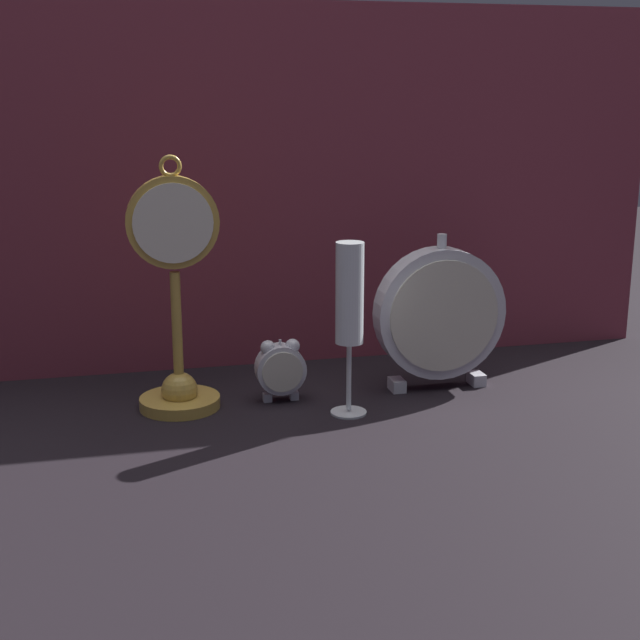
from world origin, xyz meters
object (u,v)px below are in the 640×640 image
(alarm_clock_twin_bell, at_px, (281,367))
(champagne_flute, at_px, (349,306))
(pocket_watch_on_stand, at_px, (176,313))
(mantel_clock_silver, at_px, (440,314))

(alarm_clock_twin_bell, distance_m, champagne_flute, 0.15)
(pocket_watch_on_stand, relative_size, mantel_clock_silver, 1.51)
(pocket_watch_on_stand, height_order, alarm_clock_twin_bell, pocket_watch_on_stand)
(mantel_clock_silver, bearing_deg, pocket_watch_on_stand, 179.81)
(mantel_clock_silver, height_order, champagne_flute, champagne_flute)
(pocket_watch_on_stand, xyz_separation_m, mantel_clock_silver, (0.38, -0.00, -0.02))
(alarm_clock_twin_bell, bearing_deg, pocket_watch_on_stand, 178.54)
(mantel_clock_silver, distance_m, champagne_flute, 0.18)
(pocket_watch_on_stand, bearing_deg, mantel_clock_silver, -0.19)
(pocket_watch_on_stand, distance_m, champagne_flute, 0.24)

